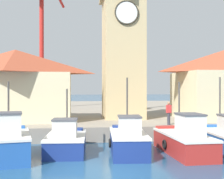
% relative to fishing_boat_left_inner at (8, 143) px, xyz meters
% --- Properties ---
extents(ground_plane, '(300.00, 300.00, 0.00)m').
position_rel_fishing_boat_left_inner_xyz_m(ground_plane, '(4.63, -3.07, -0.83)').
color(ground_plane, navy).
extents(quay_wharf, '(120.00, 40.00, 1.01)m').
position_rel_fishing_boat_left_inner_xyz_m(quay_wharf, '(4.63, 24.12, -0.33)').
color(quay_wharf, gray).
rests_on(quay_wharf, ground).
extents(fishing_boat_left_inner, '(2.87, 4.79, 3.97)m').
position_rel_fishing_boat_left_inner_xyz_m(fishing_boat_left_inner, '(0.00, 0.00, 0.00)').
color(fishing_boat_left_inner, '#2356A8').
rests_on(fishing_boat_left_inner, ground).
extents(fishing_boat_mid_left, '(2.37, 4.34, 3.57)m').
position_rel_fishing_boat_left_inner_xyz_m(fishing_boat_mid_left, '(2.89, 1.11, -0.16)').
color(fishing_boat_mid_left, navy).
rests_on(fishing_boat_mid_left, ground).
extents(fishing_boat_center, '(2.29, 4.84, 4.21)m').
position_rel_fishing_boat_left_inner_xyz_m(fishing_boat_center, '(6.28, 0.49, -0.08)').
color(fishing_boat_center, navy).
rests_on(fishing_boat_center, ground).
extents(fishing_boat_mid_right, '(2.12, 5.28, 3.94)m').
position_rel_fishing_boat_left_inner_xyz_m(fishing_boat_mid_right, '(9.30, 0.04, -0.08)').
color(fishing_boat_mid_right, '#AD2823').
rests_on(fishing_boat_mid_right, ground).
extents(clock_tower, '(3.85, 3.85, 14.89)m').
position_rel_fishing_boat_left_inner_xyz_m(clock_tower, '(7.54, 10.07, 7.18)').
color(clock_tower, tan).
rests_on(clock_tower, quay_wharf).
extents(warehouse_left, '(9.22, 6.53, 5.70)m').
position_rel_fishing_boat_left_inner_xyz_m(warehouse_left, '(-1.35, 9.52, 3.09)').
color(warehouse_left, beige).
rests_on(warehouse_left, quay_wharf).
extents(port_crane_near, '(3.80, 7.97, 18.68)m').
position_rel_fishing_boat_left_inner_xyz_m(port_crane_near, '(-0.68, 24.64, 6.90)').
color(port_crane_near, maroon).
rests_on(port_crane_near, quay_wharf).
extents(port_crane_far, '(2.00, 9.28, 20.04)m').
position_rel_fishing_boat_left_inner_xyz_m(port_crane_far, '(11.08, 21.53, 8.12)').
color(port_crane_far, '#976E11').
rests_on(port_crane_far, quay_wharf).
extents(dock_worker_near_tower, '(0.34, 0.22, 1.62)m').
position_rel_fishing_boat_left_inner_xyz_m(dock_worker_near_tower, '(9.98, 4.95, 1.02)').
color(dock_worker_near_tower, '#33333D').
rests_on(dock_worker_near_tower, quay_wharf).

